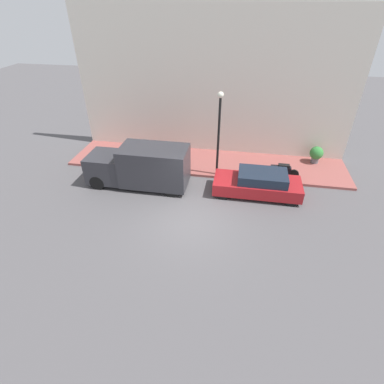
{
  "coord_description": "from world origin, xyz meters",
  "views": [
    {
      "loc": [
        -9.92,
        -1.84,
        8.18
      ],
      "look_at": [
        1.29,
        0.14,
        0.6
      ],
      "focal_mm": 28.0,
      "sensor_mm": 36.0,
      "label": 1
    }
  ],
  "objects_px": {
    "delivery_van": "(140,166)",
    "motorcycle_blue": "(135,154)",
    "potted_plant": "(316,154)",
    "parked_car": "(258,184)",
    "motorcycle_black": "(281,171)",
    "streetlamp": "(219,125)"
  },
  "relations": [
    {
      "from": "delivery_van",
      "to": "motorcycle_blue",
      "type": "relative_size",
      "value": 2.49
    },
    {
      "from": "delivery_van",
      "to": "motorcycle_blue",
      "type": "height_order",
      "value": "delivery_van"
    },
    {
      "from": "delivery_van",
      "to": "potted_plant",
      "type": "xyz_separation_m",
      "value": [
        3.75,
        -9.04,
        -0.38
      ]
    },
    {
      "from": "parked_car",
      "to": "potted_plant",
      "type": "relative_size",
      "value": 4.28
    },
    {
      "from": "parked_car",
      "to": "delivery_van",
      "type": "bearing_deg",
      "value": 91.23
    },
    {
      "from": "motorcycle_black",
      "to": "motorcycle_blue",
      "type": "distance_m",
      "value": 8.0
    },
    {
      "from": "parked_car",
      "to": "delivery_van",
      "type": "relative_size",
      "value": 0.82
    },
    {
      "from": "motorcycle_black",
      "to": "streetlamp",
      "type": "xyz_separation_m",
      "value": [
        -0.2,
        3.28,
        2.29
      ]
    },
    {
      "from": "motorcycle_blue",
      "to": "potted_plant",
      "type": "distance_m",
      "value": 10.18
    },
    {
      "from": "motorcycle_black",
      "to": "potted_plant",
      "type": "distance_m",
      "value": 2.92
    },
    {
      "from": "streetlamp",
      "to": "potted_plant",
      "type": "distance_m",
      "value": 6.19
    },
    {
      "from": "motorcycle_blue",
      "to": "potted_plant",
      "type": "relative_size",
      "value": 2.09
    },
    {
      "from": "motorcycle_blue",
      "to": "delivery_van",
      "type": "bearing_deg",
      "value": -154.83
    },
    {
      "from": "parked_car",
      "to": "potted_plant",
      "type": "bearing_deg",
      "value": -41.61
    },
    {
      "from": "motorcycle_blue",
      "to": "streetlamp",
      "type": "relative_size",
      "value": 0.46
    },
    {
      "from": "delivery_van",
      "to": "motorcycle_black",
      "type": "xyz_separation_m",
      "value": [
        1.69,
        -6.98,
        -0.51
      ]
    },
    {
      "from": "potted_plant",
      "to": "delivery_van",
      "type": "bearing_deg",
      "value": 112.52
    },
    {
      "from": "potted_plant",
      "to": "streetlamp",
      "type": "bearing_deg",
      "value": 112.86
    },
    {
      "from": "parked_car",
      "to": "motorcycle_black",
      "type": "bearing_deg",
      "value": -36.4
    },
    {
      "from": "motorcycle_black",
      "to": "potted_plant",
      "type": "height_order",
      "value": "potted_plant"
    },
    {
      "from": "motorcycle_black",
      "to": "motorcycle_blue",
      "type": "xyz_separation_m",
      "value": [
        0.45,
        7.98,
        0.06
      ]
    },
    {
      "from": "motorcycle_black",
      "to": "streetlamp",
      "type": "bearing_deg",
      "value": 93.41
    }
  ]
}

